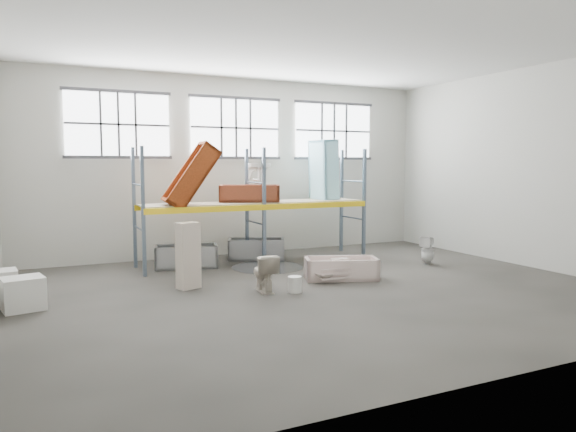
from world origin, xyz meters
TOP-DOWN VIEW (x-y plane):
  - floor at (0.00, 0.00)m, footprint 12.00×10.00m
  - ceiling at (0.00, 0.00)m, footprint 12.00×10.00m
  - wall_back at (0.00, 5.05)m, footprint 12.00×0.10m
  - wall_front at (0.00, -5.05)m, footprint 12.00×0.10m
  - wall_right at (6.05, 0.00)m, footprint 0.10×10.00m
  - window_left at (-3.20, 4.94)m, footprint 2.60×0.04m
  - window_mid at (0.00, 4.94)m, footprint 2.60×0.04m
  - window_right at (3.20, 4.94)m, footprint 2.60×0.04m
  - rack_upright_la at (-3.00, 2.90)m, footprint 0.08×0.08m
  - rack_upright_lb at (-3.00, 4.10)m, footprint 0.08×0.08m
  - rack_upright_ma at (0.00, 2.90)m, footprint 0.08×0.08m
  - rack_upright_mb at (0.00, 4.10)m, footprint 0.08×0.08m
  - rack_upright_ra at (3.00, 2.90)m, footprint 0.08×0.08m
  - rack_upright_rb at (3.00, 4.10)m, footprint 0.08×0.08m
  - rack_beam_front at (0.00, 2.90)m, footprint 6.00×0.10m
  - rack_beam_back at (0.00, 4.10)m, footprint 6.00×0.10m
  - shelf_deck at (0.00, 3.50)m, footprint 5.90×1.10m
  - wet_patch at (0.00, 2.70)m, footprint 1.80×1.80m
  - bathtub_beige at (0.96, 0.73)m, footprint 1.78×1.29m
  - cistern_spare at (0.92, 0.70)m, footprint 0.41×0.21m
  - sink_in_tub at (0.41, 0.51)m, footprint 0.48×0.48m
  - toilet_beige at (-1.08, 0.36)m, footprint 0.50×0.80m
  - cistern_tall at (-2.40, 1.29)m, footprint 0.52×0.43m
  - toilet_white at (3.92, 1.32)m, footprint 0.44×0.44m
  - steel_tub_left at (-1.85, 3.55)m, footprint 1.66×1.05m
  - steel_tub_right at (0.20, 3.93)m, footprint 1.66×1.23m
  - rust_tub_flat at (-0.12, 3.61)m, footprint 1.72×1.26m
  - rust_tub_tilted at (-1.76, 3.29)m, footprint 1.43×0.89m
  - sink_on_shelf at (0.02, 3.22)m, footprint 0.78×0.71m
  - blue_tub_upright at (2.18, 3.73)m, footprint 0.62×0.86m
  - bucket at (-0.55, 0.02)m, footprint 0.35×0.35m
  - carton_near at (-5.50, 0.93)m, footprint 0.78×0.71m
  - carton_far at (-5.90, 2.42)m, footprint 0.63×0.63m

SIDE VIEW (x-z plane):
  - floor at x=0.00m, z-range -0.10..0.00m
  - wet_patch at x=0.00m, z-range 0.00..0.00m
  - sink_in_tub at x=0.41m, z-range 0.08..0.24m
  - bucket at x=-0.55m, z-range 0.00..0.33m
  - bathtub_beige at x=0.96m, z-range 0.00..0.48m
  - carton_far at x=-5.90m, z-range 0.00..0.48m
  - steel_tub_right at x=0.20m, z-range 0.00..0.55m
  - cistern_spare at x=0.92m, z-range 0.09..0.47m
  - steel_tub_left at x=-1.85m, z-range 0.00..0.56m
  - carton_near at x=-5.50m, z-range 0.00..0.59m
  - toilet_white at x=3.92m, z-range 0.00..0.74m
  - toilet_beige at x=-1.08m, z-range 0.00..0.78m
  - cistern_tall at x=-2.40m, z-range 0.00..1.38m
  - rack_upright_la at x=-3.00m, z-range 0.00..3.00m
  - rack_upright_lb at x=-3.00m, z-range 0.00..3.00m
  - rack_upright_ma at x=0.00m, z-range 0.00..3.00m
  - rack_upright_mb at x=0.00m, z-range 0.00..3.00m
  - rack_upright_ra at x=3.00m, z-range 0.00..3.00m
  - rack_upright_rb at x=3.00m, z-range 0.00..3.00m
  - rack_beam_front at x=0.00m, z-range 1.43..1.57m
  - rack_beam_back at x=0.00m, z-range 1.43..1.57m
  - shelf_deck at x=0.00m, z-range 1.57..1.59m
  - rust_tub_flat at x=-0.12m, z-range 1.60..2.04m
  - sink_on_shelf at x=0.02m, z-range 1.81..2.38m
  - rust_tub_tilted at x=-1.76m, z-range 1.45..3.14m
  - blue_tub_upright at x=2.18m, z-range 1.53..3.26m
  - wall_back at x=0.00m, z-range 0.00..5.00m
  - wall_front at x=0.00m, z-range 0.00..5.00m
  - wall_right at x=6.05m, z-range 0.00..5.00m
  - window_left at x=-3.20m, z-range 2.80..4.40m
  - window_mid at x=0.00m, z-range 2.80..4.40m
  - window_right at x=3.20m, z-range 2.80..4.40m
  - ceiling at x=0.00m, z-range 5.00..5.10m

